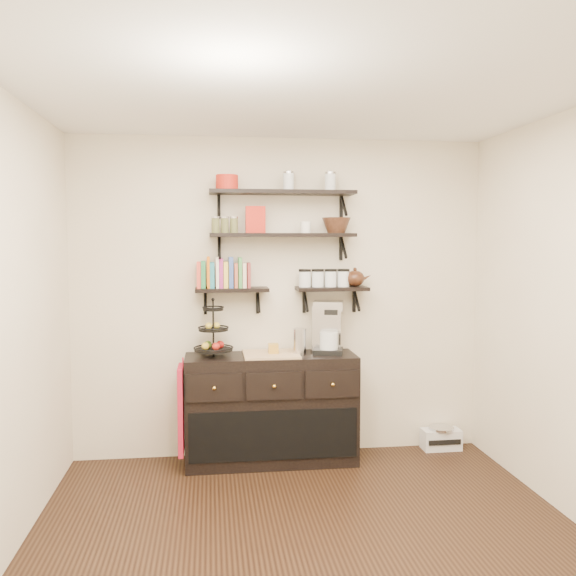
{
  "coord_description": "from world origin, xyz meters",
  "views": [
    {
      "loc": [
        -0.6,
        -3.4,
        1.84
      ],
      "look_at": [
        -0.01,
        1.15,
        1.48
      ],
      "focal_mm": 38.0,
      "sensor_mm": 36.0,
      "label": 1
    }
  ],
  "objects_px": {
    "fruit_stand": "(214,337)",
    "sideboard": "(271,409)",
    "coffee_maker": "(328,328)",
    "radio": "(441,438)"
  },
  "relations": [
    {
      "from": "sideboard",
      "to": "coffee_maker",
      "type": "relative_size",
      "value": 3.17
    },
    {
      "from": "fruit_stand",
      "to": "radio",
      "type": "height_order",
      "value": "fruit_stand"
    },
    {
      "from": "coffee_maker",
      "to": "radio",
      "type": "distance_m",
      "value": 1.45
    },
    {
      "from": "fruit_stand",
      "to": "sideboard",
      "type": "bearing_deg",
      "value": -0.37
    },
    {
      "from": "sideboard",
      "to": "radio",
      "type": "bearing_deg",
      "value": 4.4
    },
    {
      "from": "fruit_stand",
      "to": "radio",
      "type": "relative_size",
      "value": 1.36
    },
    {
      "from": "fruit_stand",
      "to": "coffee_maker",
      "type": "relative_size",
      "value": 1.04
    },
    {
      "from": "sideboard",
      "to": "coffee_maker",
      "type": "bearing_deg",
      "value": 3.59
    },
    {
      "from": "radio",
      "to": "coffee_maker",
      "type": "bearing_deg",
      "value": -175.54
    },
    {
      "from": "sideboard",
      "to": "radio",
      "type": "relative_size",
      "value": 4.17
    }
  ]
}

